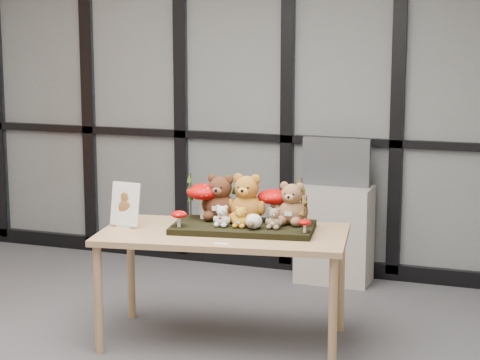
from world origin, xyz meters
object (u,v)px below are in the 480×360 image
at_px(bear_brown_medium, 221,195).
at_px(bear_small_yellow, 240,216).
at_px(diorama_tray, 243,227).
at_px(mushroom_back_left, 204,199).
at_px(bear_tan_back, 292,201).
at_px(mushroom_front_right, 305,225).
at_px(bear_white_bow, 222,215).
at_px(monitor, 336,162).
at_px(bear_pooh_yellow, 247,195).
at_px(bear_beige_small, 274,217).
at_px(plush_cream_hedgehog, 254,221).
at_px(display_table, 224,242).
at_px(mushroom_front_left, 179,218).
at_px(mushroom_back_right, 274,204).
at_px(cabinet, 334,234).
at_px(sign_holder, 125,207).

relative_size(bear_brown_medium, bear_small_yellow, 2.28).
distance_m(diorama_tray, mushroom_back_left, 0.33).
bearing_deg(mushroom_back_left, diorama_tray, -14.83).
xyz_separation_m(bear_tan_back, mushroom_front_right, (0.13, -0.19, -0.10)).
distance_m(bear_white_bow, mushroom_front_right, 0.51).
height_order(diorama_tray, bear_white_bow, bear_white_bow).
bearing_deg(diorama_tray, monitor, 71.31).
bearing_deg(bear_tan_back, bear_small_yellow, -153.20).
height_order(bear_pooh_yellow, bear_beige_small, bear_pooh_yellow).
bearing_deg(plush_cream_hedgehog, mushroom_front_right, -7.38).
relative_size(display_table, mushroom_front_left, 14.74).
bearing_deg(mushroom_back_right, plush_cream_hedgehog, -101.26).
xyz_separation_m(bear_tan_back, bear_small_yellow, (-0.26, -0.19, -0.07)).
distance_m(display_table, bear_small_yellow, 0.20).
xyz_separation_m(bear_small_yellow, mushroom_back_right, (0.14, 0.23, 0.04)).
distance_m(bear_pooh_yellow, bear_small_yellow, 0.18).
bearing_deg(bear_small_yellow, bear_brown_medium, 130.34).
xyz_separation_m(mushroom_front_left, cabinet, (0.57, 1.58, -0.42)).
bearing_deg(diorama_tray, bear_beige_small, -19.95).
height_order(mushroom_back_right, cabinet, mushroom_back_right).
xyz_separation_m(display_table, monitor, (0.33, 1.49, 0.29)).
bearing_deg(diorama_tray, mushroom_back_right, 36.58).
bearing_deg(display_table, bear_white_bow, -105.05).
distance_m(display_table, bear_beige_small, 0.36).
height_order(mushroom_back_right, mushroom_front_left, mushroom_back_right).
bearing_deg(bear_tan_back, cabinet, 82.41).
distance_m(bear_small_yellow, plush_cream_hedgehog, 0.09).
relative_size(bear_pooh_yellow, mushroom_back_left, 1.36).
height_order(diorama_tray, bear_pooh_yellow, bear_pooh_yellow).
height_order(display_table, bear_beige_small, bear_beige_small).
distance_m(mushroom_back_left, cabinet, 1.50).
bearing_deg(display_table, mushroom_front_left, -164.12).
xyz_separation_m(bear_pooh_yellow, bear_white_bow, (-0.10, -0.17, -0.09)).
relative_size(bear_small_yellow, mushroom_front_left, 1.28).
distance_m(bear_beige_small, mushroom_front_left, 0.57).
distance_m(bear_tan_back, plush_cream_hedgehog, 0.28).
height_order(bear_pooh_yellow, sign_holder, bear_pooh_yellow).
bearing_deg(monitor, cabinet, -90.00).
height_order(mushroom_front_left, sign_holder, sign_holder).
bearing_deg(bear_small_yellow, monitor, 72.12).
relative_size(bear_tan_back, mushroom_back_left, 1.18).
height_order(bear_pooh_yellow, mushroom_back_left, bear_pooh_yellow).
xyz_separation_m(bear_white_bow, mushroom_back_left, (-0.19, 0.17, 0.05)).
relative_size(mushroom_back_right, mushroom_front_right, 2.53).
bearing_deg(bear_tan_back, diorama_tray, -166.56).
xyz_separation_m(bear_brown_medium, bear_tan_back, (0.45, 0.04, -0.01)).
bearing_deg(mushroom_front_left, diorama_tray, 28.79).
xyz_separation_m(bear_pooh_yellow, bear_brown_medium, (-0.17, 0.00, -0.01)).
relative_size(bear_beige_small, mushroom_front_left, 1.31).
bearing_deg(sign_holder, bear_beige_small, 12.33).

